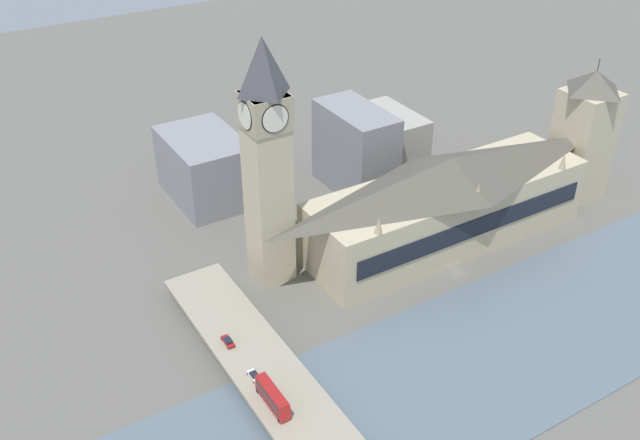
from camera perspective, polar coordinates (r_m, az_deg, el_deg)
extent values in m
plane|color=#605E56|center=(209.43, 10.91, -4.14)|extent=(600.00, 600.00, 0.00)
cube|color=slate|center=(193.43, 16.84, -8.60)|extent=(48.94, 360.00, 0.30)
cube|color=#C1B28E|center=(217.82, 10.12, 0.73)|extent=(25.11, 89.59, 20.25)
cube|color=black|center=(209.59, 12.37, -0.60)|extent=(0.40, 82.43, 6.07)
pyramid|color=#514C42|center=(210.95, 10.48, 3.96)|extent=(24.61, 87.80, 7.71)
cone|color=tan|center=(227.20, 18.89, 4.45)|extent=(2.20, 2.20, 5.00)
cone|color=tan|center=(204.35, 12.53, 2.29)|extent=(2.20, 2.20, 5.00)
cone|color=tan|center=(184.98, 4.72, -0.42)|extent=(2.20, 2.20, 5.00)
cube|color=#C1B28E|center=(190.29, -4.16, 2.34)|extent=(10.29, 10.29, 55.25)
cube|color=tan|center=(179.92, -4.44, 8.70)|extent=(10.90, 10.90, 9.26)
cylinder|color=black|center=(175.59, -3.63, 8.11)|extent=(0.50, 7.49, 7.49)
cylinder|color=silver|center=(175.50, -3.62, 8.10)|extent=(0.62, 6.94, 6.94)
cylinder|color=black|center=(184.30, -5.22, 9.25)|extent=(0.50, 7.49, 7.49)
cylinder|color=silver|center=(184.39, -5.24, 9.26)|extent=(0.62, 6.94, 6.94)
cylinder|color=black|center=(182.16, -2.95, 9.06)|extent=(7.49, 0.50, 7.49)
cylinder|color=silver|center=(182.21, -2.92, 9.07)|extent=(6.94, 0.62, 6.94)
cylinder|color=black|center=(177.80, -5.98, 8.32)|extent=(7.49, 0.50, 7.49)
cylinder|color=silver|center=(177.76, -6.01, 8.31)|extent=(6.94, 0.62, 6.94)
pyramid|color=#424247|center=(175.51, -4.61, 12.24)|extent=(10.49, 10.49, 14.44)
cube|color=#C1B28E|center=(251.59, 20.20, 5.78)|extent=(15.25, 15.25, 36.41)
pyramid|color=#514C42|center=(243.41, 21.16, 10.32)|extent=(15.25, 15.25, 6.86)
cylinder|color=#333338|center=(241.62, 21.41, 11.51)|extent=(0.30, 0.30, 4.00)
cube|color=gray|center=(159.65, -0.74, -16.92)|extent=(3.00, 13.83, 3.12)
cube|color=gray|center=(189.02, -7.87, -7.82)|extent=(3.00, 13.83, 3.12)
cube|color=gray|center=(158.02, -0.74, -16.41)|extent=(129.88, 16.27, 1.20)
cube|color=red|center=(161.09, -3.81, -14.23)|extent=(11.75, 2.55, 1.97)
cube|color=black|center=(160.81, -3.81, -14.14)|extent=(10.57, 2.61, 0.87)
cube|color=red|center=(159.55, -3.83, -13.71)|extent=(11.51, 2.55, 2.31)
cube|color=black|center=(159.46, -3.84, -13.68)|extent=(10.57, 2.61, 1.11)
cube|color=maroon|center=(158.66, -3.85, -13.40)|extent=(11.40, 2.42, 0.16)
cylinder|color=black|center=(165.25, -4.28, -13.20)|extent=(1.02, 0.28, 1.02)
cylinder|color=black|center=(164.56, -5.02, -13.48)|extent=(1.02, 0.28, 1.02)
cylinder|color=black|center=(159.09, -2.54, -15.42)|extent=(1.02, 0.28, 1.02)
cylinder|color=black|center=(158.38, -3.30, -15.73)|extent=(1.02, 0.28, 1.02)
cube|color=silver|center=(167.96, -5.30, -12.31)|extent=(4.02, 1.83, 0.64)
cube|color=black|center=(167.50, -5.30, -12.20)|extent=(2.09, 1.65, 0.43)
cylinder|color=black|center=(169.37, -5.29, -11.94)|extent=(0.64, 0.22, 0.64)
cylinder|color=black|center=(168.90, -5.80, -12.14)|extent=(0.64, 0.22, 0.64)
cylinder|color=black|center=(167.35, -4.80, -12.59)|extent=(0.64, 0.22, 0.64)
cylinder|color=black|center=(166.87, -5.31, -12.79)|extent=(0.64, 0.22, 0.64)
cube|color=maroon|center=(177.12, -7.38, -9.62)|extent=(4.69, 1.80, 0.61)
cube|color=black|center=(176.66, -7.38, -9.52)|extent=(2.44, 1.62, 0.47)
cylinder|color=black|center=(178.79, -7.40, -9.24)|extent=(0.67, 0.22, 0.67)
cylinder|color=black|center=(178.35, -7.88, -9.41)|extent=(0.67, 0.22, 0.67)
cylinder|color=black|center=(176.19, -6.87, -9.94)|extent=(0.67, 0.22, 0.67)
cylinder|color=black|center=(175.74, -7.36, -10.12)|extent=(0.67, 0.22, 0.67)
cube|color=gray|center=(240.45, 2.84, 5.64)|extent=(30.66, 15.78, 29.15)
cube|color=#A39E93|center=(251.07, 5.25, 5.99)|extent=(27.07, 19.10, 23.19)
cube|color=gray|center=(239.74, -9.18, 4.19)|extent=(33.33, 22.54, 21.98)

